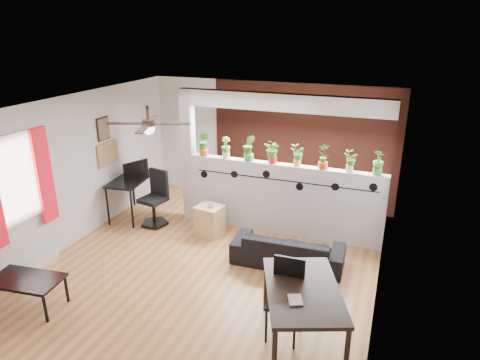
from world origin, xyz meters
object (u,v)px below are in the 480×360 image
object	(u,v)px
sofa	(288,250)
potted_plant_4	(298,155)
cup	(212,204)
potted_plant_2	(249,147)
potted_plant_7	(378,162)
potted_plant_0	(204,143)
potted_plant_6	(350,161)
coffee_table	(26,282)
office_chair	(155,202)
cube_shelf	(210,220)
potted_plant_3	(273,151)
computer_desk	(131,182)
folding_chair	(287,291)
ceiling_fan	(148,125)
dining_table	(303,294)
potted_plant_5	(324,155)
potted_plant_1	(226,147)

from	to	relation	value
sofa	potted_plant_4	bearing A→B (deg)	-84.40
sofa	cup	xyz separation A→B (m)	(-1.57, 0.49, 0.36)
potted_plant_2	potted_plant_7	distance (m)	2.26
potted_plant_0	potted_plant_6	xyz separation A→B (m)	(2.71, 0.00, -0.05)
potted_plant_0	coffee_table	world-z (taller)	potted_plant_0
office_chair	potted_plant_0	bearing A→B (deg)	31.23
potted_plant_0	coffee_table	xyz separation A→B (m)	(-1.10, -3.42, -1.19)
cube_shelf	coffee_table	world-z (taller)	cube_shelf
potted_plant_3	office_chair	xyz separation A→B (m)	(-2.19, -0.50, -1.11)
potted_plant_3	potted_plant_7	distance (m)	1.81
sofa	cube_shelf	world-z (taller)	cube_shelf
potted_plant_3	computer_desk	distance (m)	2.97
computer_desk	folding_chair	xyz separation A→B (m)	(3.82, -2.33, -0.13)
potted_plant_3	potted_plant_6	size ratio (longest dim) A/B	1.20
ceiling_fan	sofa	xyz separation A→B (m)	(1.97, 0.76, -2.06)
dining_table	potted_plant_7	bearing A→B (deg)	78.03
potted_plant_2	computer_desk	world-z (taller)	potted_plant_2
potted_plant_2	ceiling_fan	bearing A→B (deg)	-117.14
office_chair	potted_plant_5	bearing A→B (deg)	9.27
office_chair	cup	bearing A→B (deg)	-2.17
potted_plant_5	potted_plant_7	size ratio (longest dim) A/B	1.08
potted_plant_0	sofa	world-z (taller)	potted_plant_0
potted_plant_6	potted_plant_7	distance (m)	0.45
ceiling_fan	coffee_table	size ratio (longest dim) A/B	1.17
potted_plant_7	cup	world-z (taller)	potted_plant_7
potted_plant_2	cube_shelf	bearing A→B (deg)	-135.83
potted_plant_4	sofa	size ratio (longest dim) A/B	0.22
potted_plant_1	potted_plant_2	world-z (taller)	potted_plant_2
potted_plant_4	cube_shelf	xyz separation A→B (m)	(-1.47, -0.55, -1.27)
potted_plant_4	potted_plant_6	xyz separation A→B (m)	(0.90, 0.00, -0.01)
sofa	office_chair	size ratio (longest dim) A/B	1.60
potted_plant_1	computer_desk	distance (m)	2.12
potted_plant_1	folding_chair	world-z (taller)	potted_plant_1
dining_table	potted_plant_5	bearing A→B (deg)	96.48
ceiling_fan	office_chair	size ratio (longest dim) A/B	1.12
potted_plant_1	potted_plant_3	xyz separation A→B (m)	(0.90, 0.00, 0.02)
computer_desk	office_chair	world-z (taller)	office_chair
office_chair	folding_chair	bearing A→B (deg)	-34.17
potted_plant_7	cup	xyz separation A→B (m)	(-2.77, -0.55, -0.96)
potted_plant_2	potted_plant_5	size ratio (longest dim) A/B	1.06
potted_plant_3	sofa	world-z (taller)	potted_plant_3
potted_plant_3	office_chair	world-z (taller)	potted_plant_3
ceiling_fan	sofa	size ratio (longest dim) A/B	0.70
cube_shelf	computer_desk	world-z (taller)	computer_desk
potted_plant_5	cup	bearing A→B (deg)	-163.61
ceiling_fan	potted_plant_2	bearing A→B (deg)	62.86
potted_plant_1	cube_shelf	world-z (taller)	potted_plant_1
ceiling_fan	folding_chair	size ratio (longest dim) A/B	1.16
coffee_table	folding_chair	bearing A→B (deg)	12.34
potted_plant_3	potted_plant_5	size ratio (longest dim) A/B	0.95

